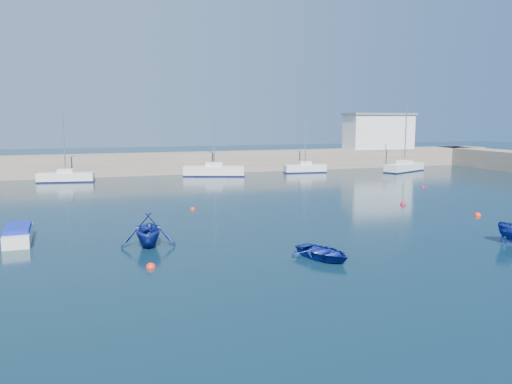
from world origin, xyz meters
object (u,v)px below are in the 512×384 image
object	(u,v)px
harbor_office	(379,132)
sailboat_5	(66,177)
dinghy_left	(148,230)
sailboat_6	(214,171)
sailboat_8	(404,167)
motorboat_1	(18,234)
sailboat_7	(305,168)
dinghy_center	(323,253)

from	to	relation	value
harbor_office	sailboat_5	distance (m)	44.44
dinghy_left	sailboat_6	bearing A→B (deg)	77.96
sailboat_8	sailboat_5	bearing A→B (deg)	61.90
dinghy_left	sailboat_5	bearing A→B (deg)	107.69
sailboat_8	dinghy_left	size ratio (longest dim) A/B	2.63
harbor_office	motorboat_1	size ratio (longest dim) A/B	2.50
sailboat_6	harbor_office	bearing A→B (deg)	-59.47
dinghy_left	harbor_office	bearing A→B (deg)	52.38
sailboat_5	sailboat_6	size ratio (longest dim) A/B	0.81
motorboat_1	dinghy_left	world-z (taller)	dinghy_left
sailboat_7	dinghy_center	size ratio (longest dim) A/B	2.27
harbor_office	sailboat_8	bearing A→B (deg)	-97.08
dinghy_left	sailboat_8	bearing A→B (deg)	46.17
harbor_office	sailboat_5	size ratio (longest dim) A/B	1.25
dinghy_left	motorboat_1	bearing A→B (deg)	163.01
sailboat_5	sailboat_8	size ratio (longest dim) A/B	0.87
motorboat_1	dinghy_left	xyz separation A→B (m)	(7.00, -3.27, 0.47)
sailboat_7	sailboat_8	size ratio (longest dim) A/B	0.80
sailboat_8	dinghy_center	bearing A→B (deg)	115.30
sailboat_5	sailboat_6	distance (m)	17.29
sailboat_7	harbor_office	bearing A→B (deg)	-64.42
sailboat_5	sailboat_7	xyz separation A→B (m)	(29.58, 0.49, 0.01)
sailboat_6	dinghy_center	size ratio (longest dim) A/B	3.03
sailboat_7	dinghy_center	world-z (taller)	sailboat_7
sailboat_6	dinghy_left	size ratio (longest dim) A/B	2.82
sailboat_6	motorboat_1	world-z (taller)	sailboat_6
sailboat_5	sailboat_8	bearing A→B (deg)	-84.41
sailboat_8	motorboat_1	world-z (taller)	sailboat_8
sailboat_5	dinghy_left	xyz separation A→B (m)	(5.44, -31.92, 0.34)
dinghy_center	sailboat_5	bearing A→B (deg)	90.26
sailboat_5	dinghy_left	bearing A→B (deg)	-161.33
sailboat_6	sailboat_7	size ratio (longest dim) A/B	1.33
sailboat_6	sailboat_8	world-z (taller)	sailboat_6
sailboat_6	dinghy_center	world-z (taller)	sailboat_6
sailboat_5	dinghy_center	xyz separation A→B (m)	(13.49, -37.50, -0.24)
motorboat_1	sailboat_6	bearing A→B (deg)	54.75
sailboat_6	sailboat_7	world-z (taller)	sailboat_6
motorboat_1	harbor_office	bearing A→B (deg)	34.68
harbor_office	motorboat_1	bearing A→B (deg)	-142.93
sailboat_7	dinghy_left	xyz separation A→B (m)	(-24.14, -32.41, 0.33)
motorboat_1	dinghy_center	distance (m)	17.46
sailboat_5	sailboat_7	world-z (taller)	sailboat_5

